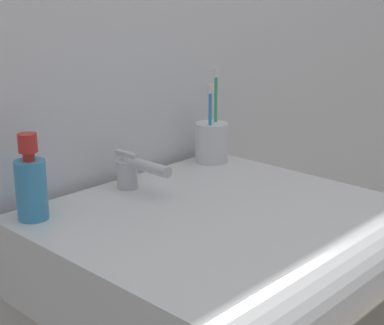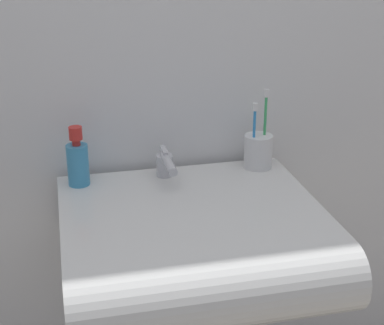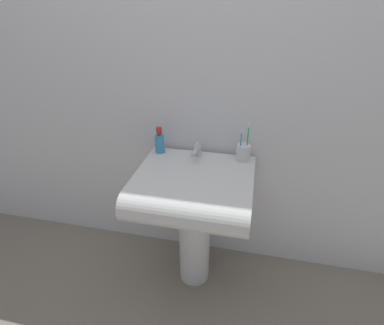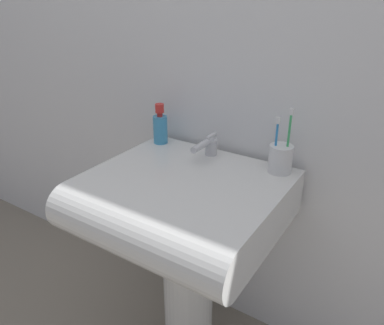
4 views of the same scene
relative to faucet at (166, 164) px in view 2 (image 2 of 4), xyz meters
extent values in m
cube|color=white|center=(0.02, -0.16, -0.11)|extent=(0.59, 0.47, 0.15)
cylinder|color=white|center=(0.02, -0.40, -0.11)|extent=(0.59, 0.15, 0.15)
cylinder|color=silver|center=(0.00, 0.02, -0.01)|extent=(0.04, 0.04, 0.06)
cylinder|color=silver|center=(0.00, -0.04, 0.02)|extent=(0.02, 0.11, 0.02)
cube|color=silver|center=(0.00, 0.02, 0.03)|extent=(0.01, 0.06, 0.01)
cylinder|color=white|center=(0.25, 0.02, 0.00)|extent=(0.07, 0.07, 0.09)
cylinder|color=#338CD8|center=(0.23, 0.01, 0.05)|extent=(0.01, 0.01, 0.15)
cube|color=white|center=(0.23, 0.01, 0.13)|extent=(0.01, 0.01, 0.02)
cylinder|color=#3FB266|center=(0.27, 0.02, 0.06)|extent=(0.01, 0.01, 0.18)
cube|color=white|center=(0.27, 0.02, 0.16)|extent=(0.01, 0.01, 0.02)
cylinder|color=#3F99CC|center=(-0.22, 0.01, 0.01)|extent=(0.05, 0.05, 0.10)
cylinder|color=red|center=(-0.22, 0.01, 0.07)|extent=(0.02, 0.02, 0.01)
cylinder|color=red|center=(-0.22, 0.01, 0.09)|extent=(0.03, 0.03, 0.03)
camera|label=1|loc=(-0.71, -0.82, 0.34)|focal=55.00mm
camera|label=2|loc=(-0.24, -1.34, 0.56)|focal=55.00mm
camera|label=3|loc=(0.29, -1.43, 0.73)|focal=28.00mm
camera|label=4|loc=(0.59, -1.02, 0.49)|focal=35.00mm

